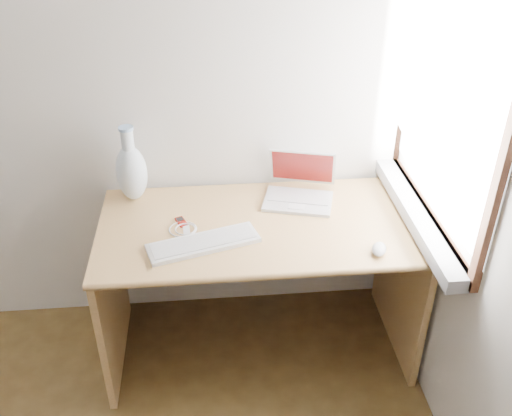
{
  "coord_description": "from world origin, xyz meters",
  "views": [
    {
      "loc": [
        0.83,
        -0.66,
        2.1
      ],
      "look_at": [
        1.01,
        1.35,
        0.83
      ],
      "focal_mm": 40.0,
      "sensor_mm": 36.0,
      "label": 1
    }
  ],
  "objects": [
    {
      "name": "ipod",
      "position": [
        0.69,
        1.42,
        0.74
      ],
      "size": [
        0.06,
        0.09,
        0.01
      ],
      "rotation": [
        0.0,
        0.0,
        0.38
      ],
      "color": "#A4150B",
      "rests_on": "desk"
    },
    {
      "name": "cable_coil",
      "position": [
        0.7,
        1.36,
        0.74
      ],
      "size": [
        0.15,
        0.15,
        0.01
      ],
      "primitive_type": "torus",
      "rotation": [
        0.0,
        0.0,
        0.29
      ],
      "color": "white",
      "rests_on": "desk"
    },
    {
      "name": "mouse",
      "position": [
        1.49,
        1.12,
        0.75
      ],
      "size": [
        0.09,
        0.11,
        0.03
      ],
      "primitive_type": "ellipsoid",
      "rotation": [
        0.0,
        0.0,
        -0.38
      ],
      "color": "silver",
      "rests_on": "desk"
    },
    {
      "name": "desk",
      "position": [
        1.03,
        1.46,
        0.52
      ],
      "size": [
        1.39,
        0.69,
        0.73
      ],
      "color": "tan",
      "rests_on": "floor"
    },
    {
      "name": "remote",
      "position": [
        0.72,
        1.36,
        0.74
      ],
      "size": [
        0.03,
        0.08,
        0.01
      ],
      "primitive_type": "cube",
      "rotation": [
        0.0,
        0.0,
        0.08
      ],
      "color": "white",
      "rests_on": "desk"
    },
    {
      "name": "external_keyboard",
      "position": [
        0.79,
        1.24,
        0.74
      ],
      "size": [
        0.48,
        0.26,
        0.02
      ],
      "rotation": [
        0.0,
        0.0,
        0.29
      ],
      "color": "white",
      "rests_on": "desk"
    },
    {
      "name": "vase",
      "position": [
        0.48,
        1.64,
        0.88
      ],
      "size": [
        0.14,
        0.14,
        0.36
      ],
      "color": "white",
      "rests_on": "desk"
    },
    {
      "name": "laptop",
      "position": [
        1.22,
        1.57,
        0.78
      ],
      "size": [
        0.35,
        0.33,
        0.21
      ],
      "rotation": [
        0.0,
        0.0,
        -0.27
      ],
      "color": "silver",
      "rests_on": "desk"
    },
    {
      "name": "window",
      "position": [
        1.72,
        1.3,
        1.28
      ],
      "size": [
        0.11,
        0.99,
        1.1
      ],
      "color": "silver",
      "rests_on": "right_wall"
    },
    {
      "name": "back_wall",
      "position": [
        0.0,
        1.75,
        1.3
      ],
      "size": [
        3.5,
        0.04,
        2.6
      ],
      "primitive_type": "cube",
      "color": "silver",
      "rests_on": "floor"
    }
  ]
}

